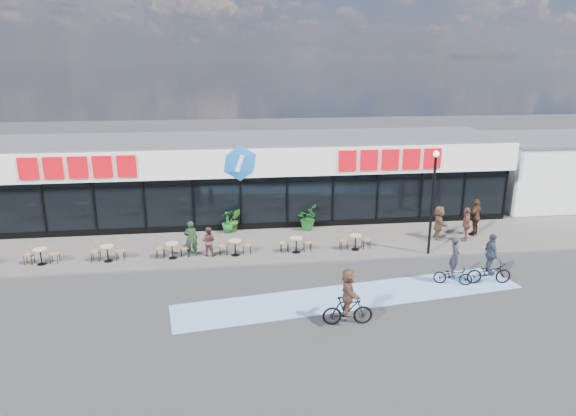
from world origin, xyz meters
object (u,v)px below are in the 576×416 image
at_px(patron_right, 208,241).
at_px(cyclist_a, 454,268).
at_px(lamp_post, 433,194).
at_px(potted_plant_mid, 234,220).
at_px(potted_plant_left, 228,221).
at_px(pedestrian_c, 476,217).
at_px(patron_left, 191,239).
at_px(pedestrian_b, 439,223).
at_px(cyclist_b, 490,265).
at_px(pedestrian_a, 466,224).
at_px(potted_plant_right, 307,218).

distance_m(patron_right, cyclist_a, 10.93).
xyz_separation_m(lamp_post, potted_plant_mid, (-9.02, 4.38, -2.30)).
bearing_deg(potted_plant_left, patron_right, -106.35).
xyz_separation_m(pedestrian_c, cyclist_a, (-3.67, -5.47, -0.36)).
bearing_deg(lamp_post, cyclist_a, -94.52).
height_order(patron_left, pedestrian_b, pedestrian_b).
xyz_separation_m(potted_plant_mid, cyclist_b, (10.27, -7.70, 0.08)).
bearing_deg(pedestrian_a, pedestrian_c, 152.37).
bearing_deg(potted_plant_left, lamp_post, -24.93).
bearing_deg(potted_plant_right, potted_plant_left, 178.69).
height_order(patron_right, pedestrian_a, pedestrian_a).
xyz_separation_m(pedestrian_b, cyclist_a, (-1.53, -5.13, -0.27)).
bearing_deg(potted_plant_left, patron_left, -118.15).
bearing_deg(patron_left, pedestrian_a, 177.32).
bearing_deg(lamp_post, pedestrian_a, 30.27).
xyz_separation_m(potted_plant_left, cyclist_b, (10.60, -7.66, 0.11)).
distance_m(pedestrian_b, cyclist_b, 5.24).
relative_size(potted_plant_left, patron_right, 0.86).
xyz_separation_m(potted_plant_left, patron_left, (-1.75, -3.27, 0.27)).
xyz_separation_m(potted_plant_right, cyclist_b, (6.37, -7.57, 0.06)).
distance_m(potted_plant_right, pedestrian_c, 8.77).
bearing_deg(lamp_post, patron_left, 174.49).
bearing_deg(pedestrian_a, cyclist_b, 6.40).
bearing_deg(patron_right, potted_plant_mid, -96.40).
height_order(potted_plant_mid, patron_left, patron_left).
relative_size(lamp_post, pedestrian_c, 2.54).
distance_m(lamp_post, cyclist_b, 4.19).
xyz_separation_m(potted_plant_right, patron_right, (-5.18, -3.18, 0.05)).
distance_m(potted_plant_left, pedestrian_c, 12.93).
height_order(potted_plant_mid, pedestrian_b, pedestrian_b).
distance_m(patron_left, cyclist_a, 11.66).
bearing_deg(cyclist_a, patron_left, 158.41).
height_order(patron_left, cyclist_b, cyclist_b).
bearing_deg(pedestrian_b, potted_plant_right, 79.69).
bearing_deg(potted_plant_left, potted_plant_mid, 5.80).
xyz_separation_m(potted_plant_left, pedestrian_a, (11.87, -2.87, 0.28)).
bearing_deg(pedestrian_b, pedestrian_c, -71.43).
bearing_deg(potted_plant_mid, pedestrian_b, -13.44).
distance_m(lamp_post, pedestrian_b, 3.09).
distance_m(potted_plant_right, patron_right, 6.08).
height_order(pedestrian_c, cyclist_b, cyclist_b).
height_order(lamp_post, patron_right, lamp_post).
bearing_deg(potted_plant_mid, cyclist_a, -40.91).
xyz_separation_m(patron_right, cyclist_b, (11.56, -4.38, 0.01)).
bearing_deg(pedestrian_b, potted_plant_left, 86.83).
height_order(lamp_post, potted_plant_left, lamp_post).
relative_size(potted_plant_left, potted_plant_mid, 0.95).
bearing_deg(pedestrian_a, cyclist_a, -9.37).
bearing_deg(potted_plant_right, cyclist_b, -49.89).
height_order(potted_plant_left, cyclist_b, cyclist_b).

